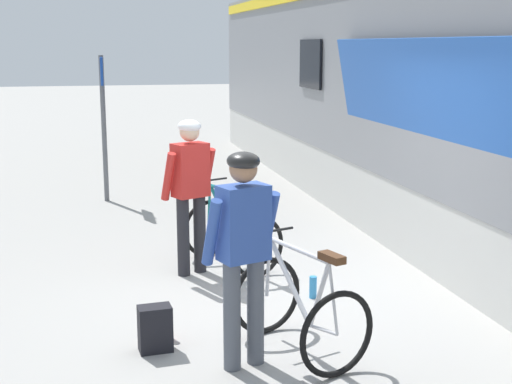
# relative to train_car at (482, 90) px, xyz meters

# --- Properties ---
(ground_plane) EXTENTS (80.00, 80.00, 0.00)m
(ground_plane) POSITION_rel_train_car_xyz_m (-3.27, -1.98, -1.97)
(ground_plane) COLOR #A09E99
(train_car) EXTENTS (3.19, 20.03, 3.88)m
(train_car) POSITION_rel_train_car_xyz_m (0.00, 0.00, 0.00)
(train_car) COLOR slate
(train_car) RESTS_ON ground
(cyclist_near_in_red) EXTENTS (0.66, 0.49, 1.76)m
(cyclist_near_in_red) POSITION_rel_train_car_xyz_m (-4.07, -0.88, -0.91)
(cyclist_near_in_red) COLOR #232328
(cyclist_near_in_red) RESTS_ON ground
(cyclist_far_in_blue) EXTENTS (0.66, 0.44, 1.76)m
(cyclist_far_in_blue) POSITION_rel_train_car_xyz_m (-3.99, -3.35, -0.91)
(cyclist_far_in_blue) COLOR #4C515B
(cyclist_far_in_blue) RESTS_ON ground
(bicycle_near_teal) EXTENTS (1.07, 1.26, 0.99)m
(bicycle_near_teal) POSITION_rel_train_car_xyz_m (-3.57, -0.75, -1.56)
(bicycle_near_teal) COLOR black
(bicycle_near_teal) RESTS_ON ground
(bicycle_far_silver) EXTENTS (1.01, 1.24, 0.99)m
(bicycle_far_silver) POSITION_rel_train_car_xyz_m (-3.49, -3.23, -1.56)
(bicycle_far_silver) COLOR black
(bicycle_far_silver) RESTS_ON ground
(backpack_on_platform) EXTENTS (0.29, 0.20, 0.40)m
(backpack_on_platform) POSITION_rel_train_car_xyz_m (-4.67, -2.90, -1.77)
(backpack_on_platform) COLOR black
(backpack_on_platform) RESTS_ON ground
(water_bottle_near_the_bikes) EXTENTS (0.08, 0.08, 0.23)m
(water_bottle_near_the_bikes) POSITION_rel_train_car_xyz_m (-2.97, -1.97, -1.85)
(water_bottle_near_the_bikes) COLOR #338CCC
(water_bottle_near_the_bikes) RESTS_ON ground
(water_bottle_by_the_backpack) EXTENTS (0.07, 0.07, 0.20)m
(water_bottle_by_the_backpack) POSITION_rel_train_car_xyz_m (-4.53, -2.68, -1.87)
(water_bottle_by_the_backpack) COLOR red
(water_bottle_by_the_backpack) RESTS_ON ground
(platform_sign_post) EXTENTS (0.08, 0.70, 2.40)m
(platform_sign_post) POSITION_rel_train_car_xyz_m (-4.91, 3.25, -0.34)
(platform_sign_post) COLOR #595B60
(platform_sign_post) RESTS_ON ground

